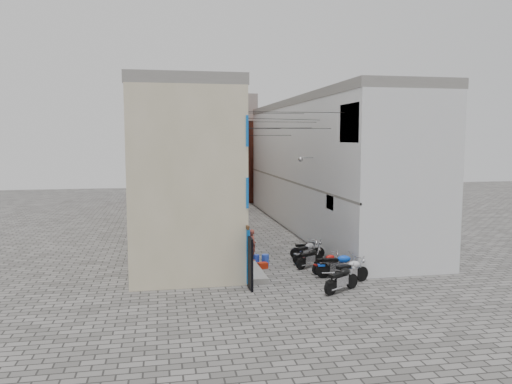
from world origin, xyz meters
TOP-DOWN VIEW (x-y plane):
  - ground at (0.00, 0.00)m, footprint 90.00×90.00m
  - plinth at (-2.05, 13.00)m, footprint 0.90×26.00m
  - building_left at (-4.98, 12.95)m, footprint 5.10×27.00m
  - building_right at (5.00, 13.00)m, footprint 5.94×26.00m
  - building_far_brick_left at (-2.00, 28.00)m, footprint 6.00×6.00m
  - building_far_brick_right at (3.00, 30.00)m, footprint 5.00×6.00m
  - building_far_concrete at (0.00, 34.00)m, footprint 8.00×5.00m
  - far_shopfront at (0.00, 25.20)m, footprint 2.00×0.30m
  - overhead_wires at (0.00, 7.64)m, footprint 5.80×13.02m
  - motorcycle_a at (1.11, -1.59)m, footprint 2.05×1.55m
  - motorcycle_b at (1.89, -0.53)m, footprint 2.16×1.36m
  - motorcycle_c at (1.75, 0.47)m, footprint 2.20×0.86m
  - motorcycle_d at (1.48, 1.32)m, footprint 1.83×1.22m
  - motorcycle_e at (0.97, 2.42)m, footprint 1.84×1.39m
  - motorcycle_f at (1.12, 3.48)m, footprint 2.03×1.64m
  - motorcycle_g at (1.38, 4.23)m, footprint 1.88×0.70m
  - person_a at (-1.70, 3.43)m, footprint 0.41×0.59m
  - person_b at (-2.35, 2.20)m, footprint 0.69×0.82m
  - water_jug_near at (-1.11, 3.15)m, footprint 0.40×0.40m
  - water_jug_far at (-1.52, 3.43)m, footprint 0.35×0.35m
  - red_crate at (-1.35, 2.66)m, footprint 0.52×0.43m

SIDE VIEW (x-z plane):
  - ground at x=0.00m, z-range 0.00..0.00m
  - plinth at x=-2.05m, z-range 0.00..0.25m
  - red_crate at x=-1.35m, z-range 0.00..0.29m
  - water_jug_far at x=-1.52m, z-range 0.00..0.51m
  - water_jug_near at x=-1.11m, z-range 0.00..0.56m
  - motorcycle_d at x=1.48m, z-range 0.00..1.02m
  - motorcycle_e at x=0.97m, z-range 0.00..1.04m
  - motorcycle_g at x=1.38m, z-range 0.00..1.07m
  - motorcycle_a at x=1.11m, z-range 0.00..1.16m
  - motorcycle_f at x=1.12m, z-range 0.00..1.16m
  - motorcycle_b at x=1.89m, z-range 0.00..1.19m
  - motorcycle_c at x=1.75m, z-range 0.00..1.24m
  - person_b at x=-2.35m, z-range 0.25..1.74m
  - person_a at x=-1.70m, z-range 0.25..1.80m
  - far_shopfront at x=0.00m, z-range 0.00..2.40m
  - building_far_brick_right at x=3.00m, z-range 0.00..8.00m
  - building_left at x=-4.98m, z-range 0.00..9.00m
  - building_right at x=5.00m, z-range 0.01..9.01m
  - building_far_brick_left at x=-2.00m, z-range 0.00..10.00m
  - building_far_concrete at x=0.00m, z-range 0.00..11.00m
  - overhead_wires at x=0.00m, z-range 6.46..7.79m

